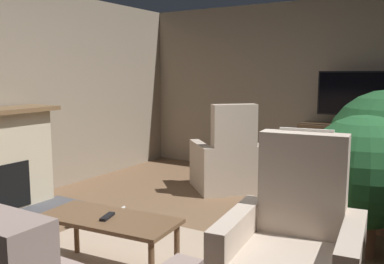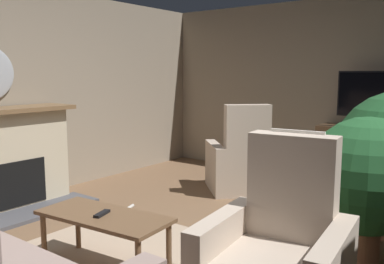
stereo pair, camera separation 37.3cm
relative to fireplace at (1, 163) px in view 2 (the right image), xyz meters
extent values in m
cube|color=brown|center=(2.49, 0.30, -0.58)|extent=(6.13, 7.34, 0.04)
cube|color=gray|center=(2.49, 3.72, 0.75)|extent=(6.13, 0.10, 2.63)
cube|color=gray|center=(-0.33, 0.30, 0.75)|extent=(0.10, 7.34, 2.63)
cube|color=tan|center=(2.23, -0.06, -0.55)|extent=(2.34, 1.78, 0.01)
cube|color=#4C4C51|center=(0.37, 0.00, -0.54)|extent=(0.50, 1.75, 0.04)
cube|color=beige|center=(-0.03, 0.00, 0.00)|extent=(0.40, 1.55, 1.13)
cube|color=black|center=(0.13, 0.00, -0.24)|extent=(0.10, 0.87, 0.52)
cube|color=#4A3523|center=(3.16, 3.37, -0.53)|extent=(1.38, 0.39, 0.06)
cube|color=brown|center=(3.16, 3.37, -0.13)|extent=(1.44, 0.45, 0.86)
sphere|color=tan|center=(2.90, 3.13, -0.09)|extent=(0.03, 0.03, 0.03)
cube|color=black|center=(3.16, 3.32, 0.33)|extent=(0.35, 0.20, 0.06)
cylinder|color=black|center=(3.16, 3.32, 0.40)|extent=(0.04, 0.04, 0.08)
cube|color=black|center=(3.16, 3.32, 0.74)|extent=(0.98, 0.05, 0.60)
cube|color=black|center=(3.16, 3.29, 0.74)|extent=(0.94, 0.01, 0.56)
cube|color=brown|center=(2.07, -0.30, -0.11)|extent=(1.13, 0.56, 0.03)
cylinder|color=brown|center=(2.54, -0.07, -0.34)|extent=(0.04, 0.04, 0.44)
cylinder|color=brown|center=(1.56, -0.16, -0.34)|extent=(0.04, 0.04, 0.44)
cylinder|color=brown|center=(1.59, -0.53, -0.34)|extent=(0.04, 0.04, 0.44)
cube|color=black|center=(2.07, -0.32, -0.08)|extent=(0.10, 0.18, 0.02)
cube|color=#C6B29E|center=(1.71, 2.40, -0.34)|extent=(0.97, 0.97, 0.43)
cube|color=#C6B29E|center=(1.93, 2.18, 0.25)|extent=(0.53, 0.53, 0.74)
cube|color=#C6B29E|center=(1.47, 2.15, -0.24)|extent=(0.66, 0.66, 0.63)
cube|color=#C6B29E|center=(1.96, 2.65, -0.24)|extent=(0.66, 0.66, 0.63)
cube|color=#C6B29E|center=(3.41, 0.20, 0.25)|extent=(0.61, 0.24, 0.72)
cube|color=#C6B29E|center=(3.09, -0.17, -0.24)|extent=(0.22, 0.85, 0.65)
cube|color=white|center=(3.40, 0.27, 0.50)|extent=(0.37, 0.06, 0.24)
cylinder|color=#99664C|center=(3.66, 1.11, -0.41)|extent=(0.26, 0.26, 0.30)
sphere|color=#235B2D|center=(3.66, 1.11, 0.18)|extent=(0.97, 0.97, 0.97)
ellipsoid|color=beige|center=(1.13, 0.49, -0.48)|extent=(0.21, 0.37, 0.16)
sphere|color=beige|center=(1.09, 0.28, -0.45)|extent=(0.12, 0.12, 0.12)
cone|color=beige|center=(1.13, 0.27, -0.40)|extent=(0.04, 0.04, 0.04)
cone|color=beige|center=(1.06, 0.28, -0.40)|extent=(0.04, 0.04, 0.04)
cylinder|color=beige|center=(1.21, 0.76, -0.51)|extent=(0.07, 0.22, 0.09)
camera|label=1|loc=(4.24, -2.64, 1.01)|focal=39.53mm
camera|label=2|loc=(4.55, -2.43, 1.01)|focal=39.53mm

